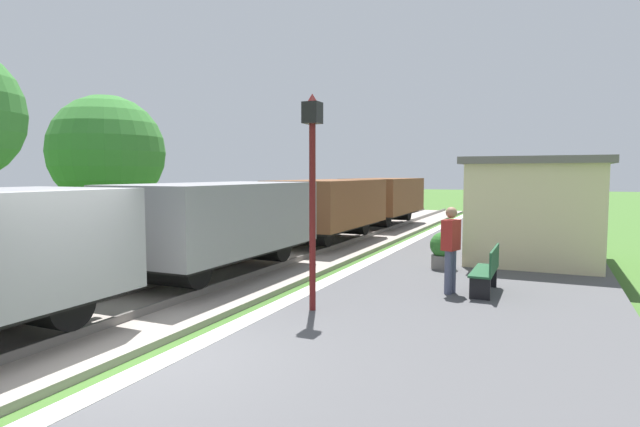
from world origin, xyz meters
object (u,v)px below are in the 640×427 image
freight_train (285,214)px  person_waiting (451,246)px  bench_down_platform (519,222)px  bench_near_hut (488,270)px  station_hut (535,207)px  tree_trackside_far (107,152)px  lamp_post_near (312,162)px  potted_planter (443,250)px

freight_train → person_waiting: 6.37m
bench_down_platform → person_waiting: (-0.67, -11.01, 0.46)m
freight_train → bench_near_hut: freight_train is taller
station_hut → tree_trackside_far: 14.83m
lamp_post_near → tree_trackside_far: size_ratio=0.67×
bench_down_platform → bench_near_hut: bearing=-90.0°
person_waiting → lamp_post_near: size_ratio=0.46×
bench_near_hut → lamp_post_near: bearing=-135.7°
bench_near_hut → person_waiting: 0.88m
freight_train → person_waiting: bearing=-31.2°
bench_near_hut → bench_down_platform: same height
tree_trackside_far → freight_train: bearing=-4.7°
freight_train → bench_down_platform: size_ratio=17.33×
bench_near_hut → lamp_post_near: lamp_post_near is taller
person_waiting → lamp_post_near: (-1.95, -2.23, 1.62)m
station_hut → lamp_post_near: size_ratio=1.57×
person_waiting → potted_planter: (-0.64, 2.58, -0.46)m
lamp_post_near → station_hut: bearing=67.6°
person_waiting → tree_trackside_far: bearing=0.5°
freight_train → bench_down_platform: freight_train is taller
potted_planter → station_hut: bearing=58.2°
station_hut → freight_train: bearing=-159.8°
bench_near_hut → tree_trackside_far: size_ratio=0.27×
freight_train → bench_down_platform: 9.87m
potted_planter → tree_trackside_far: tree_trackside_far is taller
potted_planter → person_waiting: bearing=-76.1°
bench_down_platform → tree_trackside_far: (-13.93, -7.07, 2.67)m
person_waiting → freight_train: bearing=-14.1°
potted_planter → lamp_post_near: 5.41m
bench_near_hut → tree_trackside_far: (-13.93, 3.62, 2.67)m
freight_train → lamp_post_near: lamp_post_near is taller
freight_train → potted_planter: freight_train is taller
freight_train → bench_near_hut: bearing=-25.9°
station_hut → person_waiting: 5.97m
lamp_post_near → tree_trackside_far: 12.90m
potted_planter → freight_train: bearing=171.6°
potted_planter → tree_trackside_far: size_ratio=0.17×
bench_down_platform → freight_train: bearing=-128.4°
station_hut → lamp_post_near: 8.76m
bench_near_hut → potted_planter: (-1.31, 2.26, 0.00)m
station_hut → bench_near_hut: 5.60m
bench_near_hut → potted_planter: bearing=120.1°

